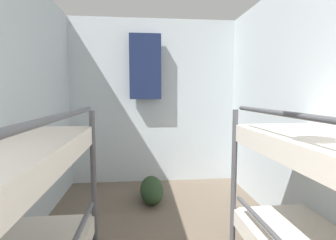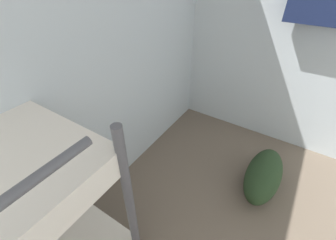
% 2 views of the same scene
% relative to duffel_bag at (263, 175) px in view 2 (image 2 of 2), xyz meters
% --- Properties ---
extents(wall_back, '(2.52, 0.06, 2.39)m').
position_rel_duffel_bag_xyz_m(wall_back, '(0.07, 0.78, 1.05)').
color(wall_back, silver).
rests_on(wall_back, ground_plane).
extents(duffel_bag, '(0.28, 0.64, 0.28)m').
position_rel_duffel_bag_xyz_m(duffel_bag, '(0.00, 0.00, 0.00)').
color(duffel_bag, '#23381E').
rests_on(duffel_bag, ground_plane).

